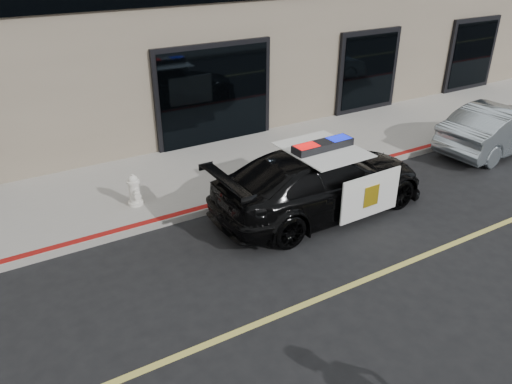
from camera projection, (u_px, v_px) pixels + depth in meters
ground at (427, 255)px, 9.44m from camera, size 120.00×120.00×0.00m
sidewalk_n at (278, 156)px, 13.42m from camera, size 60.00×3.50×0.15m
police_car at (321, 180)px, 10.63m from camera, size 2.38×5.01×1.61m
silver_sedan at (500, 128)px, 13.68m from camera, size 2.02×4.22×1.32m
fire_hydrant at (134, 191)px, 10.72m from camera, size 0.32×0.45×0.72m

